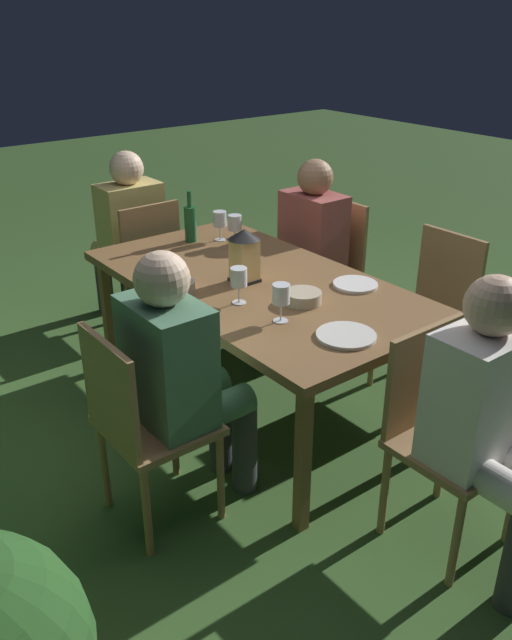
# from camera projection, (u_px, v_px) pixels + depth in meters

# --- Properties ---
(ground_plane) EXTENTS (16.00, 16.00, 0.00)m
(ground_plane) POSITION_uv_depth(u_px,v_px,m) (256.00, 405.00, 3.54)
(ground_plane) COLOR #385B28
(dining_table) EXTENTS (1.82, 0.98, 0.72)m
(dining_table) POSITION_uv_depth(u_px,v_px,m) (256.00, 290.00, 3.25)
(dining_table) COLOR brown
(dining_table) RESTS_ON ground
(chair_head_near) EXTENTS (0.40, 0.42, 0.87)m
(chair_head_near) POSITION_uv_depth(u_px,v_px,m) (442.00, 428.00, 2.50)
(chair_head_near) COLOR #937047
(chair_head_near) RESTS_ON ground
(person_in_cream) EXTENTS (0.48, 0.38, 1.15)m
(person_in_cream) POSITION_uv_depth(u_px,v_px,m) (493.00, 418.00, 2.30)
(person_in_cream) COLOR white
(person_in_cream) RESTS_ON ground
(chair_head_far) EXTENTS (0.40, 0.42, 0.87)m
(chair_head_far) POSITION_uv_depth(u_px,v_px,m) (144.00, 261.00, 4.15)
(chair_head_far) COLOR #937047
(chair_head_far) RESTS_ON ground
(person_in_mustard) EXTENTS (0.48, 0.38, 1.15)m
(person_in_mustard) POSITION_uv_depth(u_px,v_px,m) (127.00, 230.00, 4.22)
(person_in_mustard) COLOR tan
(person_in_mustard) RESTS_ON ground
(chair_side_right_a) EXTENTS (0.42, 0.40, 0.87)m
(chair_side_right_a) POSITION_uv_depth(u_px,v_px,m) (141.00, 421.00, 2.55)
(chair_side_right_a) COLOR #937047
(chair_side_right_a) RESTS_ON ground
(person_in_green) EXTENTS (0.38, 0.47, 1.15)m
(person_in_green) POSITION_uv_depth(u_px,v_px,m) (182.00, 371.00, 2.59)
(person_in_green) COLOR #4C7A5B
(person_in_green) RESTS_ON ground
(chair_side_left_a) EXTENTS (0.42, 0.40, 0.87)m
(chair_side_left_a) POSITION_uv_depth(u_px,v_px,m) (432.00, 306.00, 3.52)
(chair_side_left_a) COLOR #937047
(chair_side_left_a) RESTS_ON ground
(chair_side_left_b) EXTENTS (0.42, 0.40, 0.87)m
(chair_side_left_b) POSITION_uv_depth(u_px,v_px,m) (327.00, 263.00, 4.10)
(chair_side_left_b) COLOR #937047
(chair_side_left_b) RESTS_ON ground
(person_in_rust) EXTENTS (0.38, 0.47, 1.15)m
(person_in_rust) POSITION_uv_depth(u_px,v_px,m) (305.00, 247.00, 3.93)
(person_in_rust) COLOR #9E4C47
(person_in_rust) RESTS_ON ground
(lantern_centerpiece) EXTENTS (0.15, 0.15, 0.27)m
(lantern_centerpiece) POSITION_uv_depth(u_px,v_px,m) (244.00, 253.00, 3.15)
(lantern_centerpiece) COLOR black
(lantern_centerpiece) RESTS_ON dining_table
(green_bottle_on_table) EXTENTS (0.07, 0.07, 0.29)m
(green_bottle_on_table) POSITION_uv_depth(u_px,v_px,m) (190.00, 223.00, 3.71)
(green_bottle_on_table) COLOR #1E5B2D
(green_bottle_on_table) RESTS_ON dining_table
(wine_glass_a) EXTENTS (0.08, 0.08, 0.17)m
(wine_glass_a) POSITION_uv_depth(u_px,v_px,m) (220.00, 220.00, 3.73)
(wine_glass_a) COLOR silver
(wine_glass_a) RESTS_ON dining_table
(wine_glass_b) EXTENTS (0.08, 0.08, 0.17)m
(wine_glass_b) POSITION_uv_depth(u_px,v_px,m) (281.00, 296.00, 2.75)
(wine_glass_b) COLOR silver
(wine_glass_b) RESTS_ON dining_table
(wine_glass_c) EXTENTS (0.08, 0.08, 0.17)m
(wine_glass_c) POSITION_uv_depth(u_px,v_px,m) (239.00, 279.00, 2.93)
(wine_glass_c) COLOR silver
(wine_glass_c) RESTS_ON dining_table
(wine_glass_d) EXTENTS (0.08, 0.08, 0.17)m
(wine_glass_d) POSITION_uv_depth(u_px,v_px,m) (235.00, 224.00, 3.66)
(wine_glass_d) COLOR silver
(wine_glass_d) RESTS_ON dining_table
(plate_a) EXTENTS (0.25, 0.25, 0.01)m
(plate_a) POSITION_uv_depth(u_px,v_px,m) (346.00, 336.00, 2.66)
(plate_a) COLOR silver
(plate_a) RESTS_ON dining_table
(plate_b) EXTENTS (0.21, 0.21, 0.01)m
(plate_b) POSITION_uv_depth(u_px,v_px,m) (355.00, 284.00, 3.15)
(plate_b) COLOR white
(plate_b) RESTS_ON dining_table
(bowl_olives) EXTENTS (0.17, 0.17, 0.05)m
(bowl_olives) POSITION_uv_depth(u_px,v_px,m) (303.00, 297.00, 2.96)
(bowl_olives) COLOR #BCAD8E
(bowl_olives) RESTS_ON dining_table
(bowl_bread) EXTENTS (0.15, 0.15, 0.06)m
(bowl_bread) POSITION_uv_depth(u_px,v_px,m) (179.00, 286.00, 3.08)
(bowl_bread) COLOR #BCAD8E
(bowl_bread) RESTS_ON dining_table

